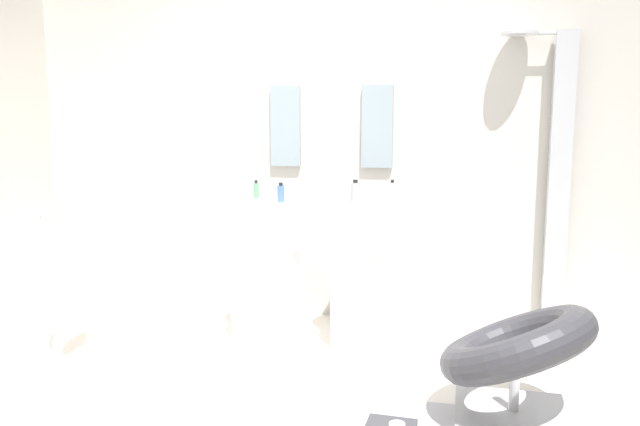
% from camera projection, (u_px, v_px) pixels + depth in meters
% --- Properties ---
extents(ground_plane, '(4.80, 3.60, 0.04)m').
position_uv_depth(ground_plane, '(269.00, 413.00, 3.29)').
color(ground_plane, silver).
extents(rear_partition, '(4.80, 0.10, 2.60)m').
position_uv_depth(rear_partition, '(332.00, 143.00, 4.68)').
color(rear_partition, beige).
rests_on(rear_partition, ground_plane).
extents(pedestal_sink_left, '(0.47, 0.47, 1.03)m').
position_uv_depth(pedestal_sink_left, '(268.00, 263.00, 4.35)').
color(pedestal_sink_left, white).
rests_on(pedestal_sink_left, ground_plane).
extents(pedestal_sink_right, '(0.47, 0.47, 1.03)m').
position_uv_depth(pedestal_sink_right, '(366.00, 268.00, 4.20)').
color(pedestal_sink_right, white).
rests_on(pedestal_sink_right, ground_plane).
extents(vanity_mirror_left, '(0.22, 0.03, 0.58)m').
position_uv_depth(vanity_mirror_left, '(285.00, 126.00, 4.66)').
color(vanity_mirror_left, '#8C9EA8').
extents(vanity_mirror_right, '(0.22, 0.03, 0.58)m').
position_uv_depth(vanity_mirror_right, '(377.00, 127.00, 4.52)').
color(vanity_mirror_right, '#8C9EA8').
extents(shower_column, '(0.49, 0.24, 2.05)m').
position_uv_depth(shower_column, '(557.00, 179.00, 4.26)').
color(shower_column, '#B7BABF').
rests_on(shower_column, ground_plane).
extents(lounge_chair, '(1.03, 1.02, 0.65)m').
position_uv_depth(lounge_chair, '(516.00, 354.00, 3.10)').
color(lounge_chair, '#B7BABF').
rests_on(lounge_chair, ground_plane).
extents(towel_rack, '(0.37, 0.22, 0.95)m').
position_uv_depth(towel_rack, '(63.00, 260.00, 3.89)').
color(towel_rack, '#B7BABF').
rests_on(towel_rack, ground_plane).
extents(area_rug, '(1.00, 0.60, 0.01)m').
position_uv_depth(area_rug, '(366.00, 424.00, 3.12)').
color(area_rug, '#B2B2B7').
rests_on(area_rug, ground_plane).
extents(soap_bottle_green, '(0.04, 0.04, 0.13)m').
position_uv_depth(soap_bottle_green, '(256.00, 190.00, 4.40)').
color(soap_bottle_green, '#59996B').
rests_on(soap_bottle_green, pedestal_sink_left).
extents(soap_bottle_grey, '(0.06, 0.06, 0.15)m').
position_uv_depth(soap_bottle_grey, '(355.00, 192.00, 4.22)').
color(soap_bottle_grey, '#99999E').
rests_on(soap_bottle_grey, pedestal_sink_right).
extents(soap_bottle_blue, '(0.05, 0.05, 0.13)m').
position_uv_depth(soap_bottle_blue, '(281.00, 193.00, 4.20)').
color(soap_bottle_blue, '#4C72B7').
rests_on(soap_bottle_blue, pedestal_sink_left).
extents(soap_bottle_clear, '(0.04, 0.04, 0.15)m').
position_uv_depth(soap_bottle_clear, '(392.00, 192.00, 4.17)').
color(soap_bottle_clear, silver).
rests_on(soap_bottle_clear, pedestal_sink_right).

